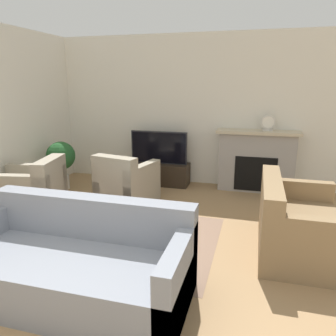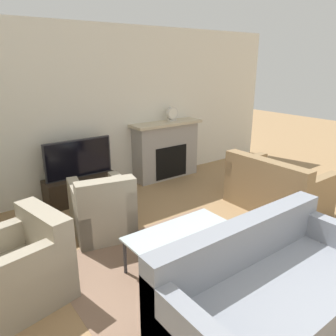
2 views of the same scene
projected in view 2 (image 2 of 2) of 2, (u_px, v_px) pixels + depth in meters
wall_back at (96, 111)px, 5.35m from camera, size 7.92×0.06×2.70m
area_rug at (177, 262)px, 3.64m from camera, size 2.38×1.80×0.00m
fireplace at (166, 149)px, 6.15m from camera, size 1.39×0.42×1.07m
tv_stand at (81, 189)px, 5.20m from camera, size 1.12×0.40×0.40m
tv at (79, 159)px, 5.04m from camera, size 1.06×0.06×0.59m
couch_sectional at (270, 293)px, 2.74m from camera, size 2.02×0.95×0.82m
couch_loveseat at (275, 190)px, 4.88m from camera, size 0.86×1.37×0.82m
armchair_by_window at (17, 273)px, 2.97m from camera, size 1.02×0.90×0.82m
armchair_accent at (102, 211)px, 4.19m from camera, size 0.87×0.98×0.82m
coffee_table at (182, 235)px, 3.46m from camera, size 1.18×0.60×0.41m
mantel_clock at (172, 114)px, 6.04m from camera, size 0.23×0.07×0.26m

